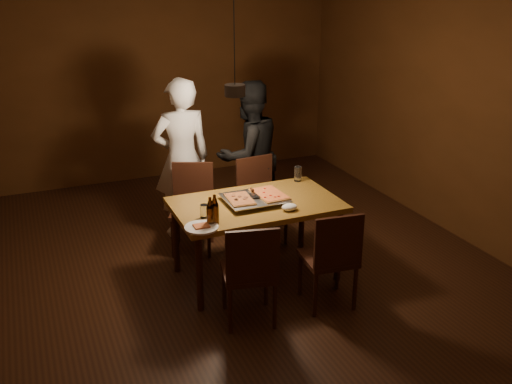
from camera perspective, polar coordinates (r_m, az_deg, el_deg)
name	(u,v)px	position (r m, az deg, el deg)	size (l,w,h in m)	color
room_shell	(235,130)	(5.09, -2.07, 6.25)	(6.00, 6.00, 6.00)	#331A0E
dining_table	(256,210)	(5.21, 0.00, -1.78)	(1.50, 0.90, 0.75)	olive
chair_far_left	(192,199)	(5.87, -6.37, -0.67)	(0.55, 0.55, 0.49)	#38190F
chair_far_right	(259,192)	(6.03, 0.30, 0.04)	(0.46, 0.46, 0.49)	#38190F
chair_near_left	(250,266)	(4.54, -0.56, -7.39)	(0.50, 0.50, 0.49)	#38190F
chair_near_right	(333,251)	(4.80, 7.67, -5.90)	(0.46, 0.46, 0.49)	#38190F
pizza_tray	(255,200)	(5.18, -0.13, -0.77)	(0.55, 0.45, 0.05)	silver
pizza_meat	(240,199)	(5.11, -1.63, -0.69)	(0.21, 0.34, 0.02)	maroon
pizza_cheese	(269,194)	(5.22, 1.35, -0.18)	(0.25, 0.39, 0.02)	gold
spatula	(255,195)	(5.17, -0.15, -0.35)	(0.09, 0.24, 0.04)	silver
beer_bottle_a	(210,211)	(4.69, -4.59, -1.93)	(0.06, 0.06, 0.24)	black
beer_bottle_b	(215,209)	(4.72, -4.14, -1.72)	(0.07, 0.07, 0.25)	black
water_glass_left	(204,211)	(4.87, -5.19, -1.91)	(0.07, 0.07, 0.11)	silver
water_glass_right	(298,174)	(5.70, 4.20, 1.83)	(0.07, 0.07, 0.15)	silver
plate_slice	(201,227)	(4.68, -5.48, -3.53)	(0.28, 0.28, 0.03)	white
napkin	(290,207)	(5.01, 3.37, -1.52)	(0.14, 0.11, 0.06)	white
diner_white	(182,159)	(6.09, -7.43, 3.33)	(0.63, 0.41, 1.72)	white
diner_dark	(249,155)	(6.30, -0.71, 3.71)	(0.80, 0.62, 1.64)	black
pendant_lamp	(235,89)	(5.01, -2.12, 10.24)	(0.18, 0.18, 1.10)	black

